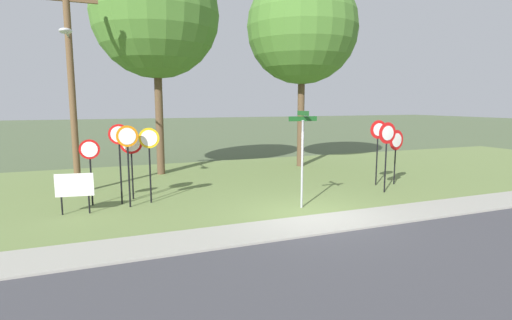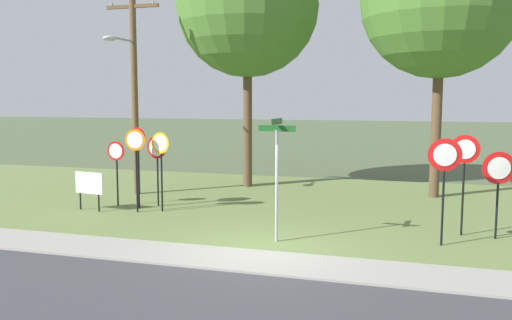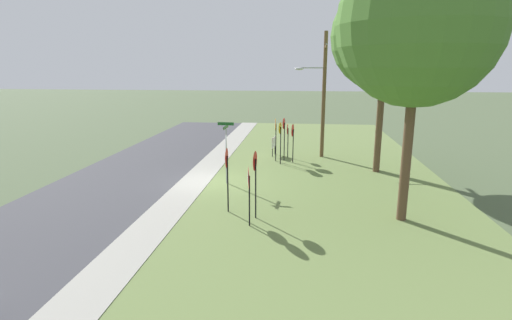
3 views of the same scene
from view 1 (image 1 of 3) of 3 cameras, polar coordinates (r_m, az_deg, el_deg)
name	(u,v)px [view 1 (image 1 of 3)]	position (r m, az deg, el deg)	size (l,w,h in m)	color
ground_plane	(312,217)	(12.16, 8.05, -8.06)	(160.00, 160.00, 0.00)	#4C5B3D
road_asphalt	(439,283)	(8.60, 24.82, -15.77)	(44.00, 6.40, 0.01)	#3D3D42
sidewalk_strip	(326,223)	(11.50, 10.07, -8.92)	(44.00, 1.60, 0.06)	#99968C
grass_median	(244,180)	(17.46, -1.80, -2.93)	(44.00, 12.00, 0.04)	olive
stop_sign_near_left	(149,149)	(13.63, -15.08, 1.53)	(0.67, 0.15, 2.54)	black
stop_sign_near_right	(90,158)	(13.95, -22.75, 0.21)	(0.64, 0.10, 2.19)	black
stop_sign_far_left	(119,147)	(13.72, -19.03, 1.78)	(0.66, 0.13, 2.67)	black
stop_sign_far_center	(131,150)	(14.32, -17.48, 1.32)	(0.76, 0.15, 2.37)	black
stop_sign_far_right	(128,149)	(13.23, -17.95, 1.57)	(0.68, 0.11, 2.65)	black
yield_sign_near_left	(378,137)	(16.77, 17.16, 3.21)	(0.75, 0.12, 2.66)	black
yield_sign_near_right	(396,144)	(17.22, 19.52, 2.15)	(0.83, 0.17, 2.26)	black
yield_sign_far_left	(387,140)	(15.51, 18.34, 2.75)	(0.80, 0.11, 2.64)	black
street_name_post	(302,151)	(12.63, 6.68, 1.28)	(0.96, 0.82, 3.11)	#9EA0A8
utility_pole	(71,76)	(15.97, -25.07, 10.82)	(2.10, 2.00, 7.91)	brown
notice_board	(75,187)	(13.17, -24.62, -3.57)	(1.09, 0.19, 1.25)	black
oak_tree_left	(156,15)	(19.54, -14.21, 19.57)	(5.70, 5.70, 10.15)	brown
oak_tree_right	(302,28)	(21.49, 6.66, 18.29)	(5.68, 5.68, 9.99)	brown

